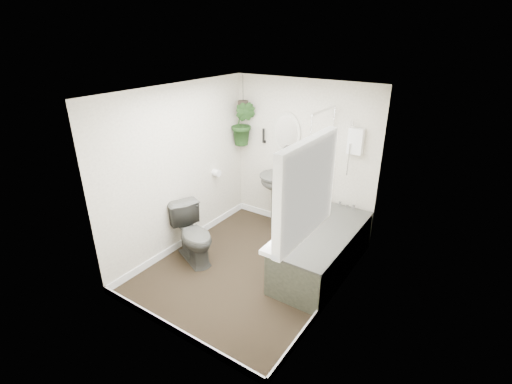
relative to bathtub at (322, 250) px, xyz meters
The scene contains 22 objects.
floor 0.99m from the bathtub, 147.99° to the right, with size 2.30×2.80×0.02m, color black.
ceiling 2.23m from the bathtub, 147.99° to the right, with size 2.30×2.80×0.02m, color white.
wall_back 1.49m from the bathtub, 131.32° to the left, with size 2.30×0.02×2.30m, color silver.
wall_front 2.24m from the bathtub, 112.73° to the right, with size 2.30×0.02×2.30m, color silver.
wall_left 2.20m from the bathtub, 165.69° to the right, with size 0.02×2.80×2.30m, color silver.
wall_right 1.06m from the bathtub, 54.25° to the right, with size 0.02×2.80×2.30m, color silver.
skirting 0.97m from the bathtub, 147.99° to the right, with size 2.30×2.80×0.10m, color white.
bathtub is the anchor object (origin of this frame).
bath_screen 1.15m from the bathtub, 123.96° to the left, with size 0.04×0.72×1.40m, color silver, non-canonical shape.
shower_box 1.51m from the bathtub, 90.00° to the left, with size 0.20×0.10×0.35m, color white.
oval_mirror 1.83m from the bathtub, 140.90° to the left, with size 0.46×0.03×0.62m, color beige.
wall_sconce 2.03m from the bathtub, 149.68° to the left, with size 0.04×0.04×0.22m, color black.
toilet_roll_holder 2.01m from the bathtub, behind, with size 0.11×0.11×0.11m, color white.
window_recess 1.84m from the bathtub, 76.41° to the right, with size 0.08×1.00×0.90m, color white.
window_sill 1.54m from the bathtub, 79.61° to the right, with size 0.18×1.00×0.04m, color white.
window_blinds 1.83m from the bathtub, 78.46° to the right, with size 0.01×0.86×0.76m, color white.
toilet 1.72m from the bathtub, 154.66° to the right, with size 0.43×0.75×0.77m, color #3E3F39.
pedestal_sink 1.25m from the bathtub, 149.45° to the left, with size 0.54×0.46×0.91m, color #3E3F39, non-canonical shape.
sill_plant 1.42m from the bathtub, 78.86° to the right, with size 0.23×0.20×0.26m, color black.
hanging_plant 2.31m from the bathtub, 157.04° to the left, with size 0.38×0.31×0.70m, color black.
soap_bottle 0.85m from the bathtub, 112.65° to the right, with size 0.09×0.09×0.19m, color black.
hanging_pot 2.48m from the bathtub, 157.04° to the left, with size 0.16×0.16×0.12m, color #2B231C.
Camera 1 is at (2.35, -3.37, 2.92)m, focal length 26.00 mm.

